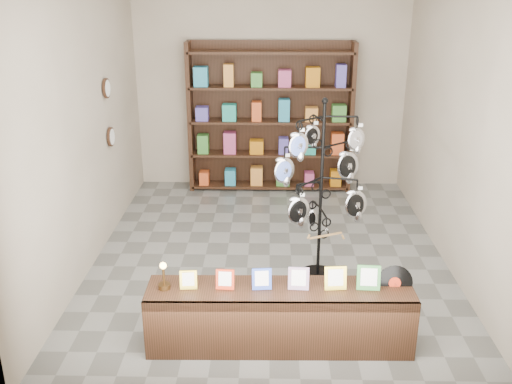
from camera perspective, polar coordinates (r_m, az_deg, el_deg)
ground at (r=6.71m, az=1.37°, el=-6.33°), size 5.00×5.00×0.00m
room_envelope at (r=6.09m, az=1.52°, el=9.37°), size 5.00×5.00×5.00m
display_tree at (r=5.85m, az=6.58°, el=1.42°), size 1.04×1.04×1.95m
front_shelf at (r=5.07m, az=2.37°, el=-12.34°), size 2.29×0.50×0.81m
back_shelving at (r=8.51m, az=1.43°, el=7.00°), size 2.42×0.36×2.20m
wall_clocks at (r=7.21m, az=-14.52°, el=7.67°), size 0.03×0.24×0.84m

